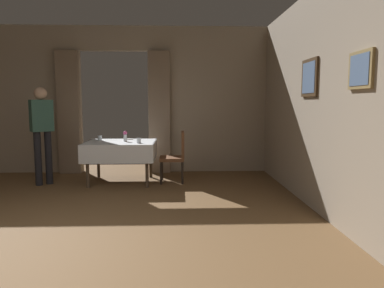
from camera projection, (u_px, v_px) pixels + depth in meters
ground at (43, 254)px, 3.46m from camera, size 10.08×10.08×0.00m
wall_right at (377, 97)px, 3.40m from camera, size 0.16×8.40×3.00m
wall_back at (115, 100)px, 7.43m from camera, size 6.40×0.27×3.00m
dining_table_mid at (121, 147)px, 6.51m from camera, size 1.24×1.08×0.75m
chair_mid_right at (176, 154)px, 6.55m from camera, size 0.44×0.44×0.93m
flower_vase_mid at (125, 136)px, 6.49m from camera, size 0.07×0.07×0.19m
glass_mid_b at (100, 138)px, 6.69m from camera, size 0.08×0.08×0.09m
plate_mid_c at (128, 139)px, 6.88m from camera, size 0.20×0.20×0.01m
glass_mid_d at (139, 141)px, 6.25m from camera, size 0.07×0.07×0.09m
person_waiter_by_doorway at (42, 127)px, 6.28m from camera, size 0.42×0.39×1.72m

